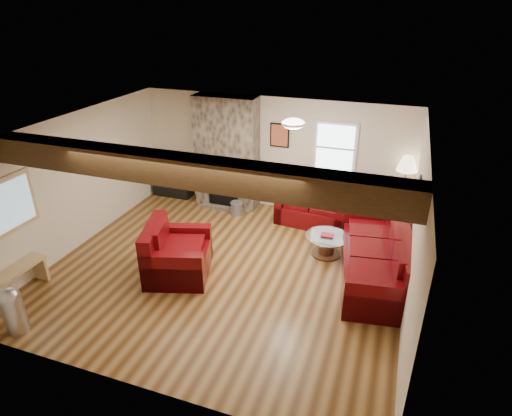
{
  "coord_description": "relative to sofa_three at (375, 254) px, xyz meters",
  "views": [
    {
      "loc": [
        2.61,
        -5.84,
        4.29
      ],
      "look_at": [
        0.42,
        0.4,
        1.08
      ],
      "focal_mm": 30.0,
      "sensor_mm": 36.0,
      "label": 1
    }
  ],
  "objects": [
    {
      "name": "room",
      "position": [
        -2.48,
        -0.58,
        0.77
      ],
      "size": [
        8.0,
        8.0,
        8.0
      ],
      "color": "#533316",
      "rests_on": "ground"
    },
    {
      "name": "oak_beam",
      "position": [
        -2.48,
        -1.83,
        1.83
      ],
      "size": [
        6.0,
        0.36,
        0.38
      ],
      "primitive_type": "cube",
      "color": "black",
      "rests_on": "room"
    },
    {
      "name": "chimney_breast",
      "position": [
        -3.48,
        1.92,
        0.74
      ],
      "size": [
        1.4,
        0.67,
        2.5
      ],
      "color": "#37322A",
      "rests_on": "floor"
    },
    {
      "name": "back_window",
      "position": [
        -1.13,
        2.13,
        1.07
      ],
      "size": [
        0.9,
        0.08,
        1.1
      ],
      "primitive_type": null,
      "color": "white",
      "rests_on": "room"
    },
    {
      "name": "hatch_window",
      "position": [
        -5.44,
        -2.08,
        0.97
      ],
      "size": [
        0.08,
        1.0,
        0.9
      ],
      "primitive_type": null,
      "color": "tan",
      "rests_on": "room"
    },
    {
      "name": "ceiling_dome",
      "position": [
        -1.58,
        0.32,
        1.96
      ],
      "size": [
        0.4,
        0.4,
        0.18
      ],
      "primitive_type": null,
      "color": "white",
      "rests_on": "room"
    },
    {
      "name": "artwork_back",
      "position": [
        -2.33,
        2.13,
        1.22
      ],
      "size": [
        0.42,
        0.06,
        0.52
      ],
      "primitive_type": null,
      "color": "black",
      "rests_on": "room"
    },
    {
      "name": "artwork_right",
      "position": [
        0.48,
        -0.28,
        1.27
      ],
      "size": [
        0.06,
        0.55,
        0.42
      ],
      "primitive_type": null,
      "color": "black",
      "rests_on": "room"
    },
    {
      "name": "sofa_three",
      "position": [
        0.0,
        0.0,
        0.0
      ],
      "size": [
        1.39,
        2.59,
        0.95
      ],
      "primitive_type": null,
      "rotation": [
        0.0,
        0.0,
        -1.42
      ],
      "color": "#470509",
      "rests_on": "floor"
    },
    {
      "name": "loveseat",
      "position": [
        -1.41,
        1.65,
        -0.08
      ],
      "size": [
        1.55,
        0.99,
        0.78
      ],
      "primitive_type": null,
      "rotation": [
        0.0,
        0.0,
        -0.1
      ],
      "color": "#470509",
      "rests_on": "floor"
    },
    {
      "name": "armchair_red",
      "position": [
        -3.19,
        -0.98,
        -0.01
      ],
      "size": [
        1.31,
        1.41,
        0.94
      ],
      "primitive_type": null,
      "rotation": [
        0.0,
        0.0,
        1.87
      ],
      "color": "#470509",
      "rests_on": "floor"
    },
    {
      "name": "coffee_table",
      "position": [
        -0.89,
        0.47,
        -0.28
      ],
      "size": [
        0.81,
        0.81,
        0.42
      ],
      "color": "#452516",
      "rests_on": "floor"
    },
    {
      "name": "tv_cabinet",
      "position": [
        -4.93,
        1.95,
        -0.24
      ],
      "size": [
        0.94,
        0.38,
        0.47
      ],
      "primitive_type": "cube",
      "color": "black",
      "rests_on": "floor"
    },
    {
      "name": "television",
      "position": [
        -4.93,
        1.95,
        0.22
      ],
      "size": [
        0.78,
        0.1,
        0.45
      ],
      "primitive_type": "imported",
      "color": "black",
      "rests_on": "tv_cabinet"
    },
    {
      "name": "floor_lamp",
      "position": [
        0.32,
        1.94,
        0.88
      ],
      "size": [
        0.41,
        0.41,
        1.59
      ],
      "color": "tan",
      "rests_on": "floor"
    },
    {
      "name": "pine_bench",
      "position": [
        -5.31,
        -2.5,
        -0.23
      ],
      "size": [
        0.3,
        1.29,
        0.48
      ],
      "primitive_type": null,
      "color": "tan",
      "rests_on": "floor"
    },
    {
      "name": "pedal_bin",
      "position": [
        -4.68,
        -3.03,
        -0.11
      ],
      "size": [
        0.37,
        0.37,
        0.73
      ],
      "primitive_type": null,
      "rotation": [
        0.0,
        0.0,
        -0.31
      ],
      "color": "#B6B5BB",
      "rests_on": "floor"
    },
    {
      "name": "coal_bucket",
      "position": [
        -3.1,
        1.5,
        -0.33
      ],
      "size": [
        0.31,
        0.31,
        0.29
      ],
      "primitive_type": null,
      "color": "gray",
      "rests_on": "floor"
    }
  ]
}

